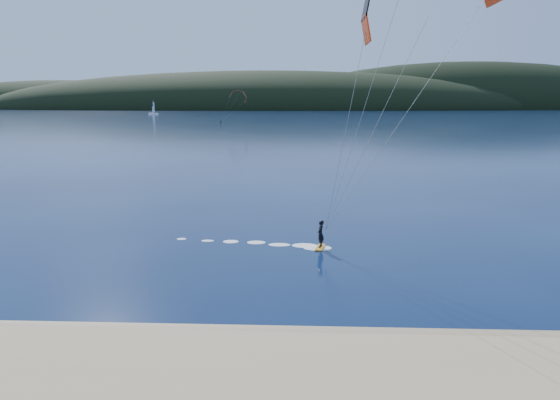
% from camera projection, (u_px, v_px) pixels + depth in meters
% --- Properties ---
extents(wet_sand, '(220.00, 2.50, 0.10)m').
position_uv_depth(wet_sand, '(199.00, 338.00, 20.94)').
color(wet_sand, '#84684D').
rests_on(wet_sand, ground).
extents(headland, '(1200.00, 310.00, 140.00)m').
position_uv_depth(headland, '(298.00, 109.00, 746.80)').
color(headland, black).
rests_on(headland, ground).
extents(kitesurfer_near, '(20.42, 6.61, 17.64)m').
position_uv_depth(kitesurfer_near, '(422.00, 26.00, 27.74)').
color(kitesurfer_near, orange).
rests_on(kitesurfer_near, ground).
extents(kitesurfer_far, '(13.37, 7.78, 15.33)m').
position_uv_depth(kitesurfer_far, '(237.00, 99.00, 216.87)').
color(kitesurfer_far, orange).
rests_on(kitesurfer_far, ground).
extents(sailboat, '(8.44, 5.33, 11.83)m').
position_uv_depth(sailboat, '(154.00, 113.00, 408.32)').
color(sailboat, white).
rests_on(sailboat, ground).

